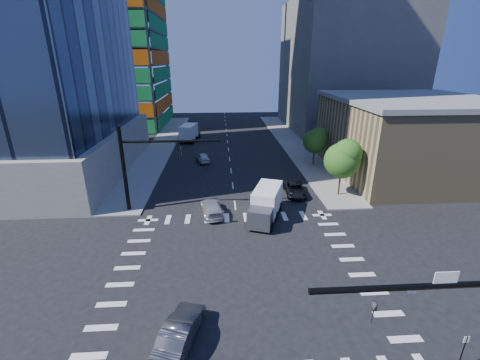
{
  "coord_description": "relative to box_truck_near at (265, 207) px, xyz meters",
  "views": [
    {
      "loc": [
        -1.53,
        -20.57,
        15.25
      ],
      "look_at": [
        0.3,
        8.0,
        4.52
      ],
      "focal_mm": 24.0,
      "sensor_mm": 36.0,
      "label": 1
    }
  ],
  "objects": [
    {
      "name": "sidewalk_nw",
      "position": [
        -15.36,
        31.53,
        -1.31
      ],
      "size": [
        5.0,
        60.0,
        0.15
      ],
      "primitive_type": "cube",
      "color": "gray",
      "rests_on": "ground"
    },
    {
      "name": "car_nb_far",
      "position": [
        4.49,
        6.13,
        -0.7
      ],
      "size": [
        2.45,
        4.97,
        1.36
      ],
      "primitive_type": "imported",
      "rotation": [
        0.0,
        0.0,
        -0.04
      ],
      "color": "black",
      "rests_on": "ground"
    },
    {
      "name": "no_parking_sign",
      "position": [
        7.84,
        -17.47,
        -0.0
      ],
      "size": [
        0.3,
        0.06,
        2.2
      ],
      "color": "black",
      "rests_on": "ground"
    },
    {
      "name": "ground",
      "position": [
        -2.86,
        -8.47,
        -1.38
      ],
      "size": [
        160.0,
        160.0,
        0.0
      ],
      "primitive_type": "plane",
      "color": "black",
      "rests_on": "ground"
    },
    {
      "name": "box_truck_near",
      "position": [
        0.0,
        0.0,
        0.0
      ],
      "size": [
        4.42,
        6.46,
        3.12
      ],
      "rotation": [
        0.0,
        0.0,
        -0.35
      ],
      "color": "black",
      "rests_on": "ground"
    },
    {
      "name": "tree_south",
      "position": [
        9.76,
        5.44,
        3.3
      ],
      "size": [
        4.16,
        4.16,
        6.82
      ],
      "color": "#382316",
      "rests_on": "sidewalk_ne"
    },
    {
      "name": "bg_building_ne",
      "position": [
        24.14,
        46.53,
        12.62
      ],
      "size": [
        24.0,
        30.0,
        28.0
      ],
      "primitive_type": "cube",
      "color": "#5C5953",
      "rests_on": "ground"
    },
    {
      "name": "car_sb_mid",
      "position": [
        -7.17,
        20.19,
        -0.66
      ],
      "size": [
        2.71,
        4.54,
        1.45
      ],
      "primitive_type": "imported",
      "rotation": [
        0.0,
        0.0,
        3.39
      ],
      "color": "#B5B7BD",
      "rests_on": "ground"
    },
    {
      "name": "car_sb_cross",
      "position": [
        -6.89,
        -14.73,
        -0.63
      ],
      "size": [
        2.75,
        4.86,
        1.51
      ],
      "primitive_type": "imported",
      "rotation": [
        0.0,
        0.0,
        2.88
      ],
      "color": "#4D4C51",
      "rests_on": "ground"
    },
    {
      "name": "construction_building",
      "position": [
        -30.28,
        53.46,
        23.23
      ],
      "size": [
        25.16,
        34.5,
        70.6
      ],
      "color": "slate",
      "rests_on": "ground"
    },
    {
      "name": "sidewalk_ne",
      "position": [
        9.64,
        31.53,
        -1.31
      ],
      "size": [
        5.0,
        60.0,
        0.15
      ],
      "primitive_type": "cube",
      "color": "gray",
      "rests_on": "ground"
    },
    {
      "name": "tree_north",
      "position": [
        10.06,
        17.44,
        2.61
      ],
      "size": [
        3.54,
        3.52,
        5.78
      ],
      "color": "#382316",
      "rests_on": "sidewalk_ne"
    },
    {
      "name": "signal_mast_nw",
      "position": [
        -12.86,
        3.03,
        4.11
      ],
      "size": [
        10.2,
        0.4,
        9.0
      ],
      "color": "black",
      "rests_on": "sidewalk_nw"
    },
    {
      "name": "box_truck_far",
      "position": [
        -10.31,
        34.94,
        0.1
      ],
      "size": [
        3.91,
        6.79,
        3.35
      ],
      "rotation": [
        0.0,
        0.0,
        2.95
      ],
      "color": "black",
      "rests_on": "ground"
    },
    {
      "name": "road_markings",
      "position": [
        -2.86,
        -8.47,
        -1.38
      ],
      "size": [
        20.0,
        20.0,
        0.01
      ],
      "primitive_type": "cube",
      "color": "silver",
      "rests_on": "ground"
    },
    {
      "name": "car_sb_near",
      "position": [
        -5.39,
        1.54,
        -0.65
      ],
      "size": [
        2.84,
        5.3,
        1.46
      ],
      "primitive_type": "imported",
      "rotation": [
        0.0,
        0.0,
        3.31
      ],
      "color": "silver",
      "rests_on": "ground"
    },
    {
      "name": "commercial_building",
      "position": [
        22.14,
        13.53,
        3.93
      ],
      "size": [
        20.5,
        22.5,
        10.6
      ],
      "color": "#9A8459",
      "rests_on": "ground"
    }
  ]
}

